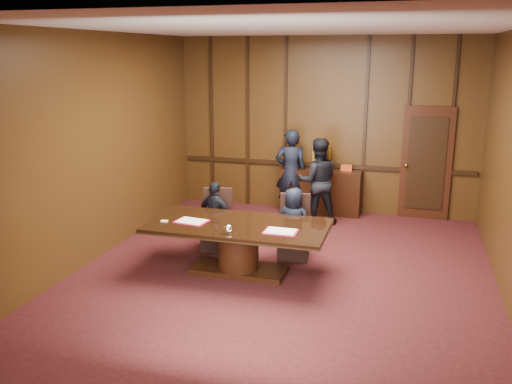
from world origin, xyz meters
TOP-DOWN VIEW (x-y plane):
  - room at (0.07, 0.14)m, footprint 7.00×7.04m
  - sideboard at (0.00, 3.26)m, footprint 1.60×0.45m
  - conference_table at (-0.65, -0.16)m, footprint 2.62×1.32m
  - folder_left at (-1.34, -0.26)m, footprint 0.50×0.39m
  - folder_right at (0.04, -0.35)m, footprint 0.46×0.33m
  - inkstand at (-0.65, -0.61)m, footprint 0.20×0.14m
  - notepad at (-1.72, -0.36)m, footprint 0.11×0.08m
  - chair_left at (-1.30, 0.72)m, footprint 0.57×0.57m
  - chair_right at (-0.00, 0.72)m, footprint 0.54×0.54m
  - signatory_left at (-1.30, 0.64)m, footprint 0.73×0.46m
  - signatory_right at (0.00, 0.64)m, footprint 0.62×0.46m
  - witness_left at (-0.59, 3.10)m, footprint 0.70×0.54m
  - witness_right at (0.05, 2.56)m, footprint 0.95×0.84m

SIDE VIEW (x-z plane):
  - chair_left at x=-1.30m, z-range -0.20..0.79m
  - chair_right at x=0.00m, z-range -0.20..0.79m
  - sideboard at x=0.00m, z-range -0.28..1.26m
  - conference_table at x=-0.65m, z-range 0.13..0.89m
  - signatory_right at x=0.00m, z-range 0.00..1.15m
  - signatory_left at x=-1.30m, z-range 0.00..1.15m
  - notepad at x=-1.72m, z-range 0.76..0.77m
  - folder_left at x=-1.34m, z-range 0.76..0.78m
  - folder_right at x=0.04m, z-range 0.76..0.78m
  - inkstand at x=-0.65m, z-range 0.76..0.87m
  - witness_right at x=0.05m, z-range 0.00..1.64m
  - witness_left at x=-0.59m, z-range 0.00..1.71m
  - room at x=0.07m, z-range -0.03..3.47m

